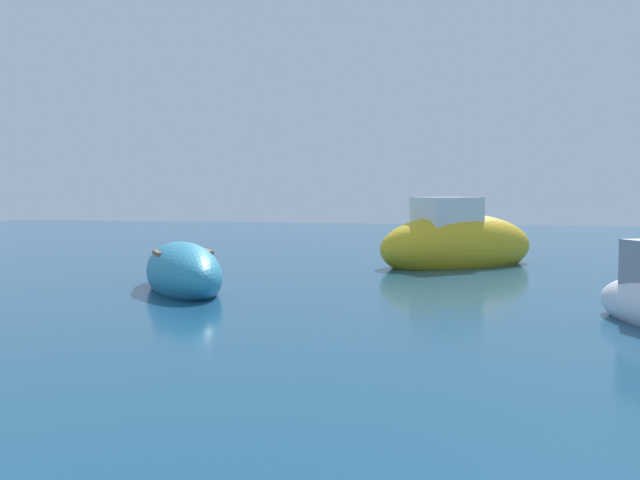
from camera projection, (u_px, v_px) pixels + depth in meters
name	position (u px, v px, depth m)	size (l,w,h in m)	color
moored_boat_0	(457.00, 244.00, 18.93)	(4.93, 4.68, 2.25)	gold
moored_boat_3	(183.00, 273.00, 14.21)	(3.32, 3.97, 1.25)	teal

